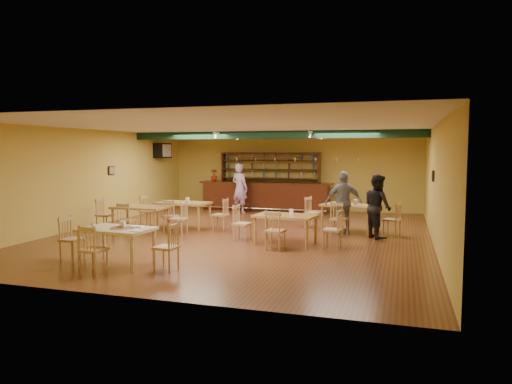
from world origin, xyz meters
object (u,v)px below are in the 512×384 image
(bar_counter, at_px, (266,197))
(dining_table_d, at_px, (285,230))
(patron_right_a, at_px, (378,206))
(dining_table_b, at_px, (350,218))
(patron_bar, at_px, (240,188))
(near_table, at_px, (117,246))
(dining_table_c, at_px, (141,219))
(dining_table_a, at_px, (183,215))

(bar_counter, relative_size, dining_table_d, 3.47)
(dining_table_d, bearing_deg, patron_right_a, 43.34)
(patron_right_a, bearing_deg, dining_table_d, 95.44)
(bar_counter, bearing_deg, patron_right_a, -45.91)
(dining_table_b, xyz_separation_m, patron_right_a, (0.80, -0.80, 0.47))
(bar_counter, bearing_deg, patron_bar, -133.30)
(near_table, xyz_separation_m, patron_right_a, (4.96, 4.72, 0.48))
(bar_counter, height_order, near_table, bar_counter)
(dining_table_c, xyz_separation_m, patron_right_a, (6.54, 1.14, 0.48))
(near_table, relative_size, patron_right_a, 0.83)
(dining_table_a, xyz_separation_m, dining_table_b, (4.95, 0.81, 0.00))
(dining_table_d, bearing_deg, dining_table_c, -179.60)
(bar_counter, bearing_deg, dining_table_a, -105.48)
(dining_table_a, height_order, patron_bar, patron_bar)
(dining_table_c, xyz_separation_m, patron_bar, (1.29, 4.93, 0.55))
(bar_counter, xyz_separation_m, patron_right_a, (4.47, -4.61, 0.30))
(dining_table_c, xyz_separation_m, near_table, (1.58, -3.58, 0.00))
(near_table, distance_m, patron_bar, 8.53)
(dining_table_a, relative_size, patron_bar, 0.84)
(dining_table_a, bearing_deg, bar_counter, 76.67)
(near_table, xyz_separation_m, patron_bar, (-0.29, 8.51, 0.55))
(dining_table_c, height_order, patron_right_a, patron_right_a)
(bar_counter, relative_size, patron_bar, 2.79)
(near_table, bearing_deg, dining_table_b, 56.90)
(patron_right_a, bearing_deg, bar_counter, 12.68)
(dining_table_c, distance_m, near_table, 3.91)
(bar_counter, xyz_separation_m, dining_table_c, (-2.07, -5.75, -0.18))
(dining_table_d, height_order, near_table, near_table)
(dining_table_d, height_order, patron_right_a, patron_right_a)
(bar_counter, distance_m, dining_table_a, 4.79)
(dining_table_b, distance_m, dining_table_c, 6.06)
(near_table, height_order, patron_bar, patron_bar)
(dining_table_a, xyz_separation_m, dining_table_c, (-0.79, -1.14, -0.01))
(patron_bar, bearing_deg, dining_table_d, 138.28)
(dining_table_d, distance_m, patron_right_a, 2.73)
(dining_table_a, height_order, near_table, dining_table_a)
(dining_table_c, relative_size, patron_bar, 0.81)
(dining_table_a, bearing_deg, near_table, -78.32)
(bar_counter, height_order, patron_bar, patron_bar)
(near_table, bearing_deg, patron_bar, 95.82)
(dining_table_c, bearing_deg, dining_table_d, -5.35)
(bar_counter, distance_m, dining_table_d, 6.64)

